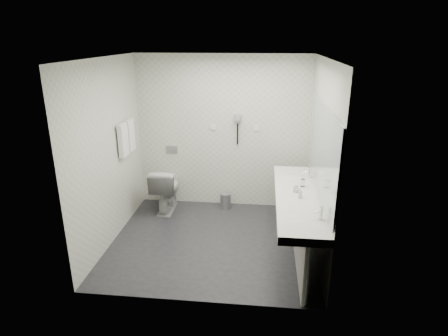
# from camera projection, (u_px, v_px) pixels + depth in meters

# --- Properties ---
(floor) EXTENTS (2.80, 2.80, 0.00)m
(floor) POSITION_uv_depth(u_px,v_px,m) (212.00, 241.00, 5.37)
(floor) COLOR #222227
(floor) RESTS_ON ground
(ceiling) EXTENTS (2.80, 2.80, 0.00)m
(ceiling) POSITION_uv_depth(u_px,v_px,m) (210.00, 58.00, 4.54)
(ceiling) COLOR silver
(ceiling) RESTS_ON wall_back
(wall_back) EXTENTS (2.80, 0.00, 2.80)m
(wall_back) POSITION_uv_depth(u_px,v_px,m) (222.00, 133.00, 6.17)
(wall_back) COLOR beige
(wall_back) RESTS_ON floor
(wall_front) EXTENTS (2.80, 0.00, 2.80)m
(wall_front) POSITION_uv_depth(u_px,v_px,m) (193.00, 197.00, 3.73)
(wall_front) COLOR beige
(wall_front) RESTS_ON floor
(wall_left) EXTENTS (0.00, 2.60, 2.60)m
(wall_left) POSITION_uv_depth(u_px,v_px,m) (109.00, 154.00, 5.10)
(wall_left) COLOR beige
(wall_left) RESTS_ON floor
(wall_right) EXTENTS (0.00, 2.60, 2.60)m
(wall_right) POSITION_uv_depth(u_px,v_px,m) (320.00, 161.00, 4.81)
(wall_right) COLOR beige
(wall_right) RESTS_ON floor
(vanity_counter) EXTENTS (0.55, 2.20, 0.10)m
(vanity_counter) POSITION_uv_depth(u_px,v_px,m) (297.00, 198.00, 4.80)
(vanity_counter) COLOR silver
(vanity_counter) RESTS_ON floor
(vanity_panel) EXTENTS (0.03, 2.15, 0.75)m
(vanity_panel) POSITION_uv_depth(u_px,v_px,m) (297.00, 228.00, 4.94)
(vanity_panel) COLOR gray
(vanity_panel) RESTS_ON floor
(vanity_post_near) EXTENTS (0.06, 0.06, 0.75)m
(vanity_post_near) POSITION_uv_depth(u_px,v_px,m) (307.00, 276.00, 3.96)
(vanity_post_near) COLOR silver
(vanity_post_near) RESTS_ON floor
(vanity_post_far) EXTENTS (0.06, 0.06, 0.75)m
(vanity_post_far) POSITION_uv_depth(u_px,v_px,m) (294.00, 197.00, 5.91)
(vanity_post_far) COLOR silver
(vanity_post_far) RESTS_ON floor
(mirror) EXTENTS (0.02, 2.20, 1.05)m
(mirror) POSITION_uv_depth(u_px,v_px,m) (323.00, 150.00, 4.56)
(mirror) COLOR #B2BCC6
(mirror) RESTS_ON wall_right
(basin_near) EXTENTS (0.40, 0.31, 0.05)m
(basin_near) POSITION_uv_depth(u_px,v_px,m) (302.00, 219.00, 4.18)
(basin_near) COLOR silver
(basin_near) RESTS_ON vanity_counter
(basin_far) EXTENTS (0.40, 0.31, 0.05)m
(basin_far) POSITION_uv_depth(u_px,v_px,m) (294.00, 178.00, 5.40)
(basin_far) COLOR silver
(basin_far) RESTS_ON vanity_counter
(faucet_near) EXTENTS (0.04, 0.04, 0.15)m
(faucet_near) POSITION_uv_depth(u_px,v_px,m) (321.00, 213.00, 4.13)
(faucet_near) COLOR silver
(faucet_near) RESTS_ON vanity_counter
(faucet_far) EXTENTS (0.04, 0.04, 0.15)m
(faucet_far) POSITION_uv_depth(u_px,v_px,m) (308.00, 172.00, 5.35)
(faucet_far) COLOR silver
(faucet_far) RESTS_ON vanity_counter
(soap_bottle_a) EXTENTS (0.05, 0.05, 0.11)m
(soap_bottle_a) POSITION_uv_depth(u_px,v_px,m) (295.00, 188.00, 4.85)
(soap_bottle_a) COLOR silver
(soap_bottle_a) RESTS_ON vanity_counter
(soap_bottle_b) EXTENTS (0.10, 0.10, 0.10)m
(soap_bottle_b) POSITION_uv_depth(u_px,v_px,m) (297.00, 188.00, 4.86)
(soap_bottle_b) COLOR silver
(soap_bottle_b) RESTS_ON vanity_counter
(soap_bottle_c) EXTENTS (0.07, 0.07, 0.13)m
(soap_bottle_c) POSITION_uv_depth(u_px,v_px,m) (300.00, 193.00, 4.67)
(soap_bottle_c) COLOR silver
(soap_bottle_c) RESTS_ON vanity_counter
(glass_left) EXTENTS (0.06, 0.06, 0.10)m
(glass_left) POSITION_uv_depth(u_px,v_px,m) (303.00, 183.00, 5.03)
(glass_left) COLOR silver
(glass_left) RESTS_ON vanity_counter
(toilet) EXTENTS (0.41, 0.73, 0.74)m
(toilet) POSITION_uv_depth(u_px,v_px,m) (166.00, 189.00, 6.22)
(toilet) COLOR silver
(toilet) RESTS_ON floor
(flush_plate) EXTENTS (0.18, 0.02, 0.12)m
(flush_plate) POSITION_uv_depth(u_px,v_px,m) (172.00, 149.00, 6.35)
(flush_plate) COLOR #B2B5BA
(flush_plate) RESTS_ON wall_back
(pedal_bin) EXTENTS (0.24, 0.24, 0.25)m
(pedal_bin) POSITION_uv_depth(u_px,v_px,m) (226.00, 201.00, 6.35)
(pedal_bin) COLOR #B2B5BA
(pedal_bin) RESTS_ON floor
(bin_lid) EXTENTS (0.18, 0.18, 0.02)m
(bin_lid) POSITION_uv_depth(u_px,v_px,m) (226.00, 194.00, 6.31)
(bin_lid) COLOR #B2B5BA
(bin_lid) RESTS_ON pedal_bin
(towel_rail) EXTENTS (0.02, 0.62, 0.02)m
(towel_rail) POSITION_uv_depth(u_px,v_px,m) (125.00, 123.00, 5.51)
(towel_rail) COLOR silver
(towel_rail) RESTS_ON wall_left
(towel_near) EXTENTS (0.07, 0.24, 0.48)m
(towel_near) POSITION_uv_depth(u_px,v_px,m) (123.00, 140.00, 5.45)
(towel_near) COLOR white
(towel_near) RESTS_ON towel_rail
(towel_far) EXTENTS (0.07, 0.24, 0.48)m
(towel_far) POSITION_uv_depth(u_px,v_px,m) (130.00, 135.00, 5.71)
(towel_far) COLOR white
(towel_far) RESTS_ON towel_rail
(dryer_cradle) EXTENTS (0.10, 0.04, 0.14)m
(dryer_cradle) POSITION_uv_depth(u_px,v_px,m) (238.00, 119.00, 6.04)
(dryer_cradle) COLOR gray
(dryer_cradle) RESTS_ON wall_back
(dryer_barrel) EXTENTS (0.08, 0.14, 0.08)m
(dryer_barrel) POSITION_uv_depth(u_px,v_px,m) (237.00, 118.00, 5.96)
(dryer_barrel) COLOR gray
(dryer_barrel) RESTS_ON dryer_cradle
(dryer_cord) EXTENTS (0.02, 0.02, 0.35)m
(dryer_cord) POSITION_uv_depth(u_px,v_px,m) (238.00, 134.00, 6.11)
(dryer_cord) COLOR black
(dryer_cord) RESTS_ON dryer_cradle
(switch_plate_a) EXTENTS (0.09, 0.02, 0.09)m
(switch_plate_a) POSITION_uv_depth(u_px,v_px,m) (213.00, 127.00, 6.15)
(switch_plate_a) COLOR silver
(switch_plate_a) RESTS_ON wall_back
(switch_plate_b) EXTENTS (0.09, 0.02, 0.09)m
(switch_plate_b) POSITION_uv_depth(u_px,v_px,m) (256.00, 128.00, 6.07)
(switch_plate_b) COLOR silver
(switch_plate_b) RESTS_ON wall_back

